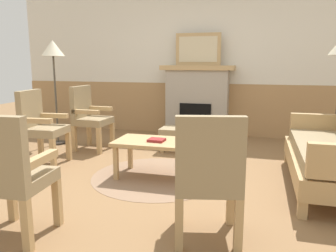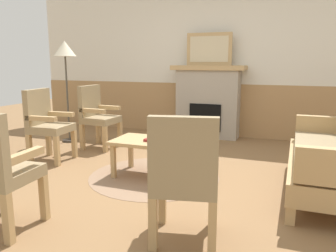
{
  "view_description": "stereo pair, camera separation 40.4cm",
  "coord_description": "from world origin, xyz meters",
  "px_view_note": "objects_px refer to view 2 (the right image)",
  "views": [
    {
      "loc": [
        1.09,
        -3.63,
        1.33
      ],
      "look_at": [
        0.0,
        0.35,
        0.55
      ],
      "focal_mm": 35.91,
      "sensor_mm": 36.0,
      "label": 1
    },
    {
      "loc": [
        1.48,
        -3.5,
        1.33
      ],
      "look_at": [
        0.0,
        0.35,
        0.55
      ],
      "focal_mm": 35.91,
      "sensor_mm": 36.0,
      "label": 2
    }
  ],
  "objects_px": {
    "couch": "(331,157)",
    "book_on_table": "(154,140)",
    "footstool": "(180,133)",
    "armchair_near_fireplace": "(46,122)",
    "fireplace": "(208,101)",
    "framed_picture": "(209,49)",
    "floor_lamp_by_chairs": "(65,55)",
    "armchair_by_window_left": "(97,114)",
    "armchair_front_center": "(185,174)",
    "coffee_table": "(154,145)"
  },
  "relations": [
    {
      "from": "fireplace",
      "to": "floor_lamp_by_chairs",
      "type": "bearing_deg",
      "value": -150.23
    },
    {
      "from": "book_on_table",
      "to": "floor_lamp_by_chairs",
      "type": "bearing_deg",
      "value": 150.51
    },
    {
      "from": "armchair_by_window_left",
      "to": "framed_picture",
      "type": "bearing_deg",
      "value": 44.28
    },
    {
      "from": "footstool",
      "to": "armchair_front_center",
      "type": "height_order",
      "value": "armchair_front_center"
    },
    {
      "from": "coffee_table",
      "to": "footstool",
      "type": "xyz_separation_m",
      "value": [
        -0.09,
        1.21,
        -0.1
      ]
    },
    {
      "from": "armchair_near_fireplace",
      "to": "armchair_front_center",
      "type": "distance_m",
      "value": 2.8
    },
    {
      "from": "floor_lamp_by_chairs",
      "to": "fireplace",
      "type": "bearing_deg",
      "value": 29.77
    },
    {
      "from": "armchair_front_center",
      "to": "armchair_near_fireplace",
      "type": "bearing_deg",
      "value": 150.35
    },
    {
      "from": "framed_picture",
      "to": "armchair_front_center",
      "type": "height_order",
      "value": "framed_picture"
    },
    {
      "from": "floor_lamp_by_chairs",
      "to": "framed_picture",
      "type": "bearing_deg",
      "value": 29.77
    },
    {
      "from": "framed_picture",
      "to": "armchair_near_fireplace",
      "type": "bearing_deg",
      "value": -126.77
    },
    {
      "from": "floor_lamp_by_chairs",
      "to": "armchair_near_fireplace",
      "type": "bearing_deg",
      "value": -67.37
    },
    {
      "from": "book_on_table",
      "to": "armchair_by_window_left",
      "type": "distance_m",
      "value": 1.72
    },
    {
      "from": "book_on_table",
      "to": "armchair_front_center",
      "type": "bearing_deg",
      "value": -57.78
    },
    {
      "from": "couch",
      "to": "armchair_near_fireplace",
      "type": "distance_m",
      "value": 3.53
    },
    {
      "from": "armchair_by_window_left",
      "to": "fireplace",
      "type": "bearing_deg",
      "value": 44.27
    },
    {
      "from": "armchair_front_center",
      "to": "coffee_table",
      "type": "bearing_deg",
      "value": 121.88
    },
    {
      "from": "floor_lamp_by_chairs",
      "to": "footstool",
      "type": "bearing_deg",
      "value": 1.89
    },
    {
      "from": "fireplace",
      "to": "armchair_by_window_left",
      "type": "distance_m",
      "value": 2.0
    },
    {
      "from": "armchair_by_window_left",
      "to": "armchair_front_center",
      "type": "distance_m",
      "value": 3.13
    },
    {
      "from": "book_on_table",
      "to": "framed_picture",
      "type": "bearing_deg",
      "value": 89.28
    },
    {
      "from": "fireplace",
      "to": "armchair_by_window_left",
      "type": "xyz_separation_m",
      "value": [
        -1.43,
        -1.39,
        -0.11
      ]
    },
    {
      "from": "armchair_by_window_left",
      "to": "couch",
      "type": "bearing_deg",
      "value": -13.86
    },
    {
      "from": "book_on_table",
      "to": "coffee_table",
      "type": "bearing_deg",
      "value": 108.35
    },
    {
      "from": "footstool",
      "to": "couch",
      "type": "bearing_deg",
      "value": -28.11
    },
    {
      "from": "framed_picture",
      "to": "footstool",
      "type": "height_order",
      "value": "framed_picture"
    },
    {
      "from": "floor_lamp_by_chairs",
      "to": "armchair_by_window_left",
      "type": "bearing_deg",
      "value": -15.09
    },
    {
      "from": "footstool",
      "to": "coffee_table",
      "type": "bearing_deg",
      "value": -85.68
    },
    {
      "from": "coffee_table",
      "to": "armchair_near_fireplace",
      "type": "bearing_deg",
      "value": 176.37
    },
    {
      "from": "armchair_front_center",
      "to": "floor_lamp_by_chairs",
      "type": "relative_size",
      "value": 0.58
    },
    {
      "from": "framed_picture",
      "to": "coffee_table",
      "type": "height_order",
      "value": "framed_picture"
    },
    {
      "from": "framed_picture",
      "to": "armchair_near_fireplace",
      "type": "xyz_separation_m",
      "value": [
        -1.68,
        -2.25,
        -1.02
      ]
    },
    {
      "from": "book_on_table",
      "to": "footstool",
      "type": "height_order",
      "value": "book_on_table"
    },
    {
      "from": "couch",
      "to": "floor_lamp_by_chairs",
      "type": "height_order",
      "value": "floor_lamp_by_chairs"
    },
    {
      "from": "fireplace",
      "to": "framed_picture",
      "type": "relative_size",
      "value": 1.62
    },
    {
      "from": "armchair_near_fireplace",
      "to": "armchair_by_window_left",
      "type": "bearing_deg",
      "value": 73.64
    },
    {
      "from": "couch",
      "to": "floor_lamp_by_chairs",
      "type": "relative_size",
      "value": 1.07
    },
    {
      "from": "fireplace",
      "to": "framed_picture",
      "type": "distance_m",
      "value": 0.91
    },
    {
      "from": "couch",
      "to": "footstool",
      "type": "bearing_deg",
      "value": 151.89
    },
    {
      "from": "couch",
      "to": "armchair_front_center",
      "type": "distance_m",
      "value": 1.81
    },
    {
      "from": "couch",
      "to": "book_on_table",
      "type": "height_order",
      "value": "couch"
    },
    {
      "from": "framed_picture",
      "to": "fireplace",
      "type": "bearing_deg",
      "value": -90.0
    },
    {
      "from": "coffee_table",
      "to": "armchair_front_center",
      "type": "xyz_separation_m",
      "value": [
        0.8,
        -1.28,
        0.15
      ]
    },
    {
      "from": "couch",
      "to": "coffee_table",
      "type": "relative_size",
      "value": 1.88
    },
    {
      "from": "book_on_table",
      "to": "armchair_front_center",
      "type": "xyz_separation_m",
      "value": [
        0.79,
        -1.25,
        0.08
      ]
    },
    {
      "from": "framed_picture",
      "to": "couch",
      "type": "height_order",
      "value": "framed_picture"
    },
    {
      "from": "couch",
      "to": "armchair_by_window_left",
      "type": "distance_m",
      "value": 3.38
    },
    {
      "from": "book_on_table",
      "to": "armchair_near_fireplace",
      "type": "distance_m",
      "value": 1.66
    },
    {
      "from": "book_on_table",
      "to": "armchair_near_fireplace",
      "type": "bearing_deg",
      "value": 175.19
    },
    {
      "from": "footstool",
      "to": "armchair_near_fireplace",
      "type": "relative_size",
      "value": 0.41
    }
  ]
}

